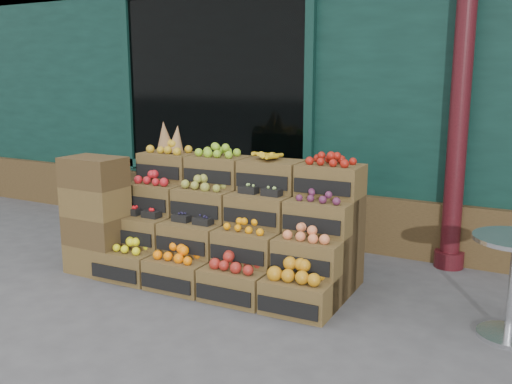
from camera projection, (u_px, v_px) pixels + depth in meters
The scene contains 5 objects.
ground at pixel (235, 319), 4.37m from camera, with size 60.00×60.00×0.00m, color #464648.
shop_facade at pixel (415, 35), 8.26m from camera, with size 12.00×6.24×4.80m.
crate_display at pixel (232, 232), 5.18m from camera, with size 2.26×1.15×1.39m.
spare_crates at pixel (96, 215), 5.32m from camera, with size 0.55×0.38×1.10m.
shopkeeper at pixel (234, 146), 7.23m from camera, with size 0.69×0.46×1.90m, color #1A5D30.
Camera 1 is at (2.11, -3.49, 1.84)m, focal length 40.00 mm.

